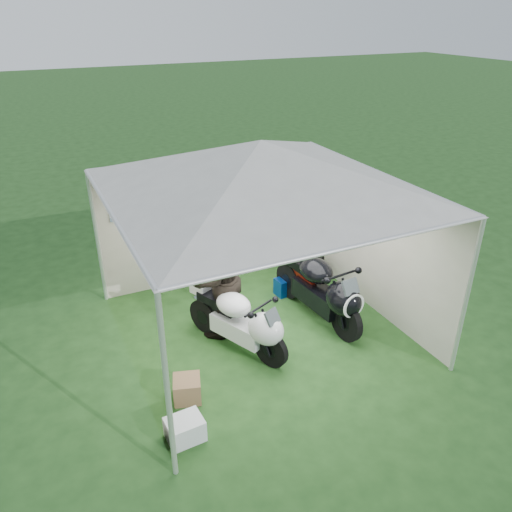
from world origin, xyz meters
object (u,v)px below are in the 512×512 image
object	(u,v)px
person_blue_jacket	(199,253)
motorcycle_black	(322,288)
motorcycle_white	(241,321)
paddock_stand	(287,286)
crate_0	(185,429)
canopy_tent	(260,171)
person_dark_jacket	(218,279)
crate_1	(187,389)
equipment_box	(307,267)

from	to	relation	value
person_blue_jacket	motorcycle_black	bearing A→B (deg)	68.08
motorcycle_white	motorcycle_black	size ratio (longest dim) A/B	0.83
motorcycle_white	person_blue_jacket	bearing A→B (deg)	65.96
paddock_stand	crate_0	distance (m)	3.59
canopy_tent	crate_0	world-z (taller)	canopy_tent
canopy_tent	crate_0	bearing A→B (deg)	-137.22
canopy_tent	motorcycle_white	distance (m)	2.14
person_dark_jacket	crate_1	size ratio (longest dim) A/B	5.46
motorcycle_black	crate_1	distance (m)	2.69
paddock_stand	person_blue_jacket	world-z (taller)	person_blue_jacket
canopy_tent	equipment_box	distance (m)	2.99
canopy_tent	motorcycle_white	bearing A→B (deg)	-142.67
canopy_tent	crate_0	size ratio (longest dim) A/B	13.38
motorcycle_white	motorcycle_black	world-z (taller)	motorcycle_black
crate_0	person_dark_jacket	bearing A→B (deg)	57.58
motorcycle_black	person_dark_jacket	bearing A→B (deg)	161.10
motorcycle_white	person_dark_jacket	size ratio (longest dim) A/B	0.92
motorcycle_black	paddock_stand	distance (m)	1.05
person_blue_jacket	crate_1	distance (m)	2.70
motorcycle_black	paddock_stand	xyz separation A→B (m)	(-0.09, 0.96, -0.43)
equipment_box	crate_1	size ratio (longest dim) A/B	1.38
canopy_tent	paddock_stand	xyz separation A→B (m)	(0.92, 0.79, -2.42)
motorcycle_black	canopy_tent	bearing A→B (deg)	165.01
person_blue_jacket	equipment_box	world-z (taller)	person_blue_jacket
equipment_box	crate_1	bearing A→B (deg)	-145.46
motorcycle_black	person_dark_jacket	distance (m)	1.68
canopy_tent	person_blue_jacket	world-z (taller)	canopy_tent
motorcycle_black	motorcycle_white	bearing A→B (deg)	-178.49
paddock_stand	person_dark_jacket	distance (m)	1.80
person_blue_jacket	person_dark_jacket	bearing A→B (deg)	18.92
motorcycle_black	crate_0	xyz separation A→B (m)	(-2.76, -1.45, -0.44)
motorcycle_black	person_blue_jacket	bearing A→B (deg)	127.44
motorcycle_white	paddock_stand	distance (m)	1.82
paddock_stand	crate_1	distance (m)	3.01
crate_0	motorcycle_black	bearing A→B (deg)	27.72
person_blue_jacket	equipment_box	bearing A→B (deg)	105.94
person_blue_jacket	crate_0	size ratio (longest dim) A/B	3.83
person_dark_jacket	equipment_box	bearing A→B (deg)	-173.16
paddock_stand	person_blue_jacket	size ratio (longest dim) A/B	0.25
motorcycle_black	equipment_box	distance (m)	1.40
paddock_stand	motorcycle_white	bearing A→B (deg)	-140.44
crate_0	crate_1	bearing A→B (deg)	69.20
crate_0	motorcycle_white	bearing A→B (deg)	44.52
person_dark_jacket	crate_1	distance (m)	1.71
paddock_stand	equipment_box	bearing A→B (deg)	27.07
person_blue_jacket	crate_1	size ratio (longest dim) A/B	4.68
canopy_tent	motorcycle_black	xyz separation A→B (m)	(1.01, -0.17, -2.00)
motorcycle_black	crate_1	world-z (taller)	motorcycle_black
motorcycle_white	paddock_stand	xyz separation A→B (m)	(1.38, 1.14, -0.36)
person_dark_jacket	equipment_box	xyz separation A→B (m)	(2.10, 0.88, -0.71)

